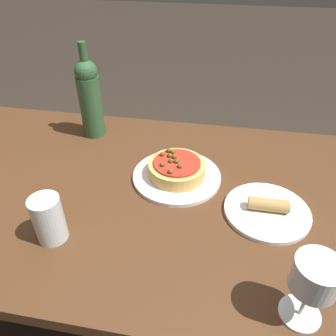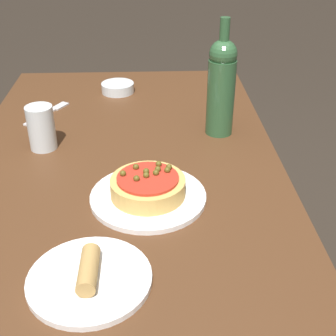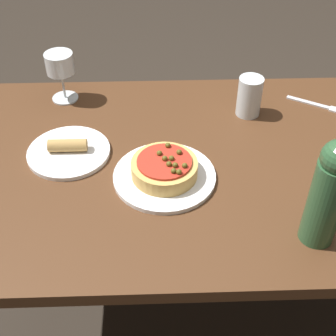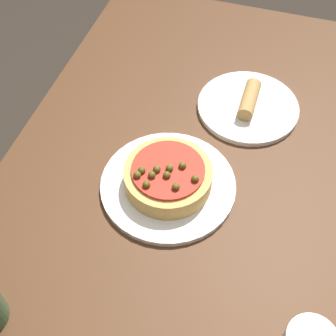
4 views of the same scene
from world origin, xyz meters
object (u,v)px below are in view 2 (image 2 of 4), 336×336
object	(u,v)px
water_cup	(41,128)
fork	(49,112)
dinner_plate	(148,197)
dining_table	(122,204)
side_bowl	(118,88)
wine_bottle	(221,85)
pizza	(148,186)
side_plate	(89,278)

from	to	relation	value
water_cup	fork	size ratio (longest dim) A/B	0.68
dinner_plate	fork	distance (m)	0.57
dining_table	side_bowl	size ratio (longest dim) A/B	13.56
wine_bottle	side_bowl	size ratio (longest dim) A/B	2.90
water_cup	pizza	bearing A→B (deg)	-132.54
dinner_plate	side_plate	size ratio (longest dim) A/B	1.17
wine_bottle	dining_table	bearing A→B (deg)	128.99
dining_table	dinner_plate	xyz separation A→B (m)	(-0.11, -0.07, 0.10)
dinner_plate	fork	size ratio (longest dim) A/B	1.48
wine_bottle	side_plate	bearing A→B (deg)	152.19
fork	side_plate	distance (m)	0.76
dining_table	side_plate	xyz separation A→B (m)	(-0.36, 0.04, 0.10)
dining_table	fork	bearing A→B (deg)	32.18
fork	side_plate	bearing A→B (deg)	-134.51
dinner_plate	water_cup	size ratio (longest dim) A/B	2.18
dining_table	wine_bottle	size ratio (longest dim) A/B	4.67
side_plate	pizza	bearing A→B (deg)	-22.40
pizza	water_cup	xyz separation A→B (m)	(0.25, 0.28, 0.02)
pizza	wine_bottle	world-z (taller)	wine_bottle
dining_table	side_bowl	world-z (taller)	side_bowl
wine_bottle	water_cup	xyz separation A→B (m)	(-0.07, 0.48, -0.08)
dinner_plate	water_cup	distance (m)	0.38
water_cup	side_bowl	xyz separation A→B (m)	(0.39, -0.18, -0.04)
water_cup	side_bowl	distance (m)	0.43
dining_table	side_plate	bearing A→B (deg)	174.17
side_bowl	fork	distance (m)	0.26
pizza	fork	world-z (taller)	pizza
dining_table	wine_bottle	xyz separation A→B (m)	(0.22, -0.27, 0.23)
fork	side_plate	xyz separation A→B (m)	(-0.74, -0.20, 0.01)
side_bowl	dinner_plate	bearing A→B (deg)	-171.28
pizza	dinner_plate	bearing A→B (deg)	166.39
water_cup	wine_bottle	bearing A→B (deg)	-81.30
dining_table	pizza	bearing A→B (deg)	-148.43
pizza	side_plate	bearing A→B (deg)	157.60
dining_table	side_plate	distance (m)	0.38
pizza	fork	distance (m)	0.57
dinner_plate	side_bowl	distance (m)	0.66
dining_table	pizza	size ratio (longest dim) A/B	9.02
dinner_plate	water_cup	xyz separation A→B (m)	(0.25, 0.28, 0.05)
water_cup	dining_table	bearing A→B (deg)	-124.60
dinner_plate	side_bowl	bearing A→B (deg)	8.72
dinner_plate	pizza	size ratio (longest dim) A/B	1.56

